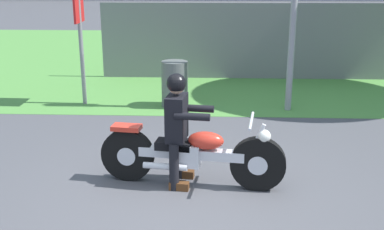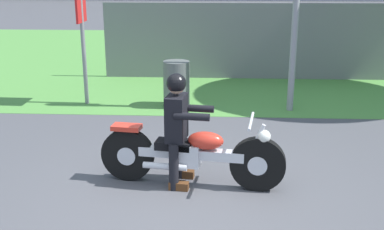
{
  "view_description": "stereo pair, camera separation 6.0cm",
  "coord_description": "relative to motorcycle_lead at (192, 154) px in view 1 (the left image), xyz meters",
  "views": [
    {
      "loc": [
        0.31,
        -4.91,
        2.63
      ],
      "look_at": [
        0.07,
        0.78,
        0.85
      ],
      "focal_mm": 44.88,
      "sensor_mm": 36.0,
      "label": 1
    },
    {
      "loc": [
        0.37,
        -4.91,
        2.63
      ],
      "look_at": [
        0.07,
        0.78,
        0.85
      ],
      "focal_mm": 44.88,
      "sensor_mm": 36.0,
      "label": 2
    }
  ],
  "objects": [
    {
      "name": "fence_segment",
      "position": [
        1.07,
        6.01,
        0.49
      ],
      "size": [
        7.0,
        0.06,
        1.8
      ],
      "primitive_type": "cube",
      "color": "slate",
      "rests_on": "ground"
    },
    {
      "name": "trash_can",
      "position": [
        -0.48,
        3.5,
        0.04
      ],
      "size": [
        0.51,
        0.51,
        0.89
      ],
      "primitive_type": "cylinder",
      "color": "#595E5B",
      "rests_on": "ground"
    },
    {
      "name": "rider_lead",
      "position": [
        -0.17,
        0.02,
        0.42
      ],
      "size": [
        0.59,
        0.51,
        1.42
      ],
      "rotation": [
        0.0,
        0.0,
        -0.13
      ],
      "color": "black",
      "rests_on": "ground"
    },
    {
      "name": "sign_banner",
      "position": [
        -2.28,
        3.59,
        1.32
      ],
      "size": [
        0.08,
        0.6,
        2.6
      ],
      "color": "gray",
      "rests_on": "ground"
    },
    {
      "name": "ground",
      "position": [
        -0.08,
        -0.58,
        -0.41
      ],
      "size": [
        120.0,
        120.0,
        0.0
      ],
      "primitive_type": "plane",
      "color": "#4C4C51"
    },
    {
      "name": "grass_verge",
      "position": [
        -0.08,
        8.84,
        -0.4
      ],
      "size": [
        60.0,
        12.0,
        0.01
      ],
      "primitive_type": "cube",
      "color": "#549342",
      "rests_on": "ground"
    },
    {
      "name": "motorcycle_lead",
      "position": [
        0.0,
        0.0,
        0.0
      ],
      "size": [
        2.31,
        0.66,
        0.9
      ],
      "rotation": [
        0.0,
        0.0,
        -0.13
      ],
      "color": "black",
      "rests_on": "ground"
    }
  ]
}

